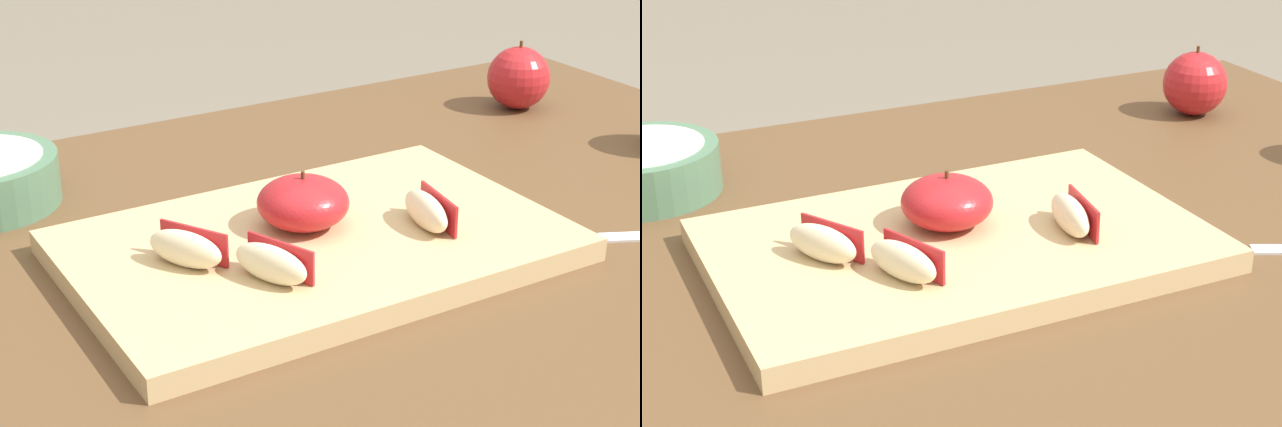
{
  "view_description": "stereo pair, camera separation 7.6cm",
  "coord_description": "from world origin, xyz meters",
  "views": [
    {
      "loc": [
        -0.42,
        -0.7,
        1.15
      ],
      "look_at": [
        0.0,
        0.01,
        0.78
      ],
      "focal_mm": 56.66,
      "sensor_mm": 36.0,
      "label": 1
    },
    {
      "loc": [
        -0.35,
        -0.73,
        1.15
      ],
      "look_at": [
        0.0,
        0.01,
        0.78
      ],
      "focal_mm": 56.66,
      "sensor_mm": 36.0,
      "label": 2
    }
  ],
  "objects": [
    {
      "name": "whole_apple_crimson",
      "position": [
        0.44,
        0.25,
        0.78
      ],
      "size": [
        0.08,
        0.08,
        0.09
      ],
      "color": "#B21E23",
      "rests_on": "dining_table"
    },
    {
      "name": "apple_wedge_left",
      "position": [
        -0.12,
        0.01,
        0.78
      ],
      "size": [
        0.06,
        0.07,
        0.03
      ],
      "color": "beige",
      "rests_on": "cutting_board"
    },
    {
      "name": "apple_half_skin_up",
      "position": [
        -0.0,
        0.03,
        0.79
      ],
      "size": [
        0.08,
        0.08,
        0.05
      ],
      "color": "#B21E23",
      "rests_on": "cutting_board"
    },
    {
      "name": "apple_wedge_right",
      "position": [
        0.1,
        -0.03,
        0.78
      ],
      "size": [
        0.04,
        0.07,
        0.03
      ],
      "color": "beige",
      "rests_on": "cutting_board"
    },
    {
      "name": "cutting_board",
      "position": [
        0.0,
        0.01,
        0.75
      ],
      "size": [
        0.44,
        0.28,
        0.02
      ],
      "color": "tan",
      "rests_on": "dining_table"
    },
    {
      "name": "apple_wedge_near_knife",
      "position": [
        -0.08,
        -0.05,
        0.78
      ],
      "size": [
        0.05,
        0.08,
        0.03
      ],
      "color": "beige",
      "rests_on": "cutting_board"
    },
    {
      "name": "ceramic_fruit_bowl",
      "position": [
        -0.23,
        0.28,
        0.77
      ],
      "size": [
        0.16,
        0.16,
        0.05
      ],
      "color": "#4C7556",
      "rests_on": "dining_table"
    },
    {
      "name": "dining_table",
      "position": [
        0.0,
        0.0,
        0.64
      ],
      "size": [
        1.29,
        0.87,
        0.74
      ],
      "color": "brown",
      "rests_on": "ground_plane"
    }
  ]
}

